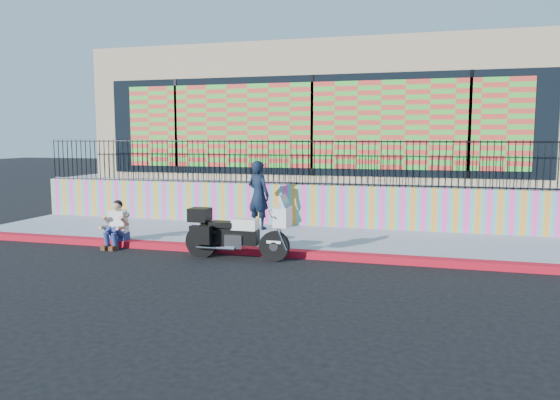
% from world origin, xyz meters
% --- Properties ---
extents(ground, '(90.00, 90.00, 0.00)m').
position_xyz_m(ground, '(0.00, 0.00, 0.00)').
color(ground, black).
rests_on(ground, ground).
extents(red_curb, '(16.00, 0.30, 0.15)m').
position_xyz_m(red_curb, '(0.00, 0.00, 0.07)').
color(red_curb, red).
rests_on(red_curb, ground).
extents(sidewalk, '(16.00, 3.00, 0.15)m').
position_xyz_m(sidewalk, '(0.00, 1.65, 0.07)').
color(sidewalk, '#8F98AC').
rests_on(sidewalk, ground).
extents(mural_wall, '(16.00, 0.20, 1.10)m').
position_xyz_m(mural_wall, '(0.00, 3.25, 0.70)').
color(mural_wall, '#FF43A7').
rests_on(mural_wall, sidewalk).
extents(metal_fence, '(15.80, 0.04, 1.20)m').
position_xyz_m(metal_fence, '(0.00, 3.25, 1.85)').
color(metal_fence, black).
rests_on(metal_fence, mural_wall).
extents(elevated_platform, '(16.00, 10.00, 1.25)m').
position_xyz_m(elevated_platform, '(0.00, 8.35, 0.62)').
color(elevated_platform, '#8F98AC').
rests_on(elevated_platform, ground).
extents(storefront_building, '(14.00, 8.06, 4.00)m').
position_xyz_m(storefront_building, '(0.00, 8.13, 3.25)').
color(storefront_building, tan).
rests_on(storefront_building, elevated_platform).
extents(police_motorcycle, '(2.22, 0.74, 1.38)m').
position_xyz_m(police_motorcycle, '(-0.59, -0.47, 0.58)').
color(police_motorcycle, black).
rests_on(police_motorcycle, ground).
extents(police_officer, '(0.76, 0.63, 1.78)m').
position_xyz_m(police_officer, '(-1.01, 2.35, 1.04)').
color(police_officer, black).
rests_on(police_officer, sidewalk).
extents(seated_man, '(0.54, 0.71, 1.06)m').
position_xyz_m(seated_man, '(-3.64, -0.18, 0.45)').
color(seated_man, navy).
rests_on(seated_man, ground).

